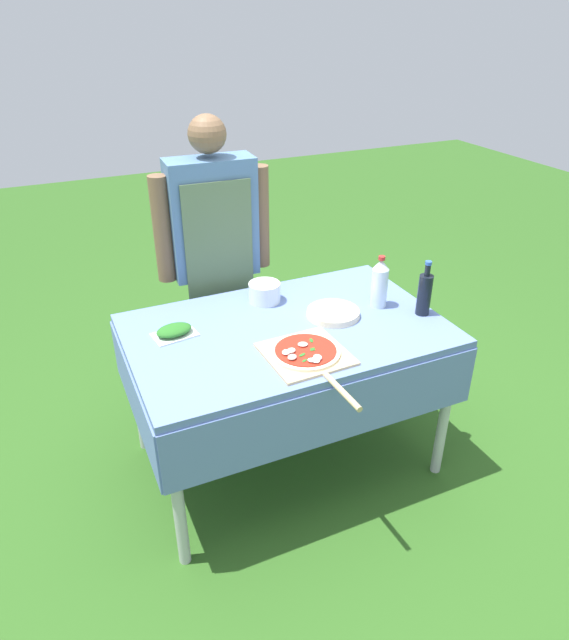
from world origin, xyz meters
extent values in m
plane|color=#2D5B1E|center=(0.00, 0.00, 0.00)|extent=(12.00, 12.00, 0.00)
cube|color=#607AB7|center=(0.00, 0.00, 0.76)|extent=(1.42, 0.90, 0.04)
cube|color=#607AB7|center=(0.00, -0.46, 0.61)|extent=(1.42, 0.01, 0.28)
cube|color=#607AB7|center=(0.00, 0.46, 0.61)|extent=(1.42, 0.01, 0.28)
cube|color=#607AB7|center=(-0.71, 0.00, 0.61)|extent=(0.01, 0.90, 0.28)
cube|color=#607AB7|center=(0.71, 0.00, 0.61)|extent=(0.01, 0.90, 0.28)
cylinder|color=#B7B7BC|center=(-0.65, -0.39, 0.37)|extent=(0.05, 0.05, 0.75)
cylinder|color=#B7B7BC|center=(0.65, -0.39, 0.37)|extent=(0.05, 0.05, 0.75)
cylinder|color=#B7B7BC|center=(-0.65, 0.39, 0.37)|extent=(0.05, 0.05, 0.75)
cylinder|color=#B7B7BC|center=(0.65, 0.39, 0.37)|extent=(0.05, 0.05, 0.75)
cylinder|color=#333D56|center=(-0.04, 0.64, 0.40)|extent=(0.12, 0.12, 0.81)
cylinder|color=#333D56|center=(-0.20, 0.65, 0.40)|extent=(0.12, 0.12, 0.81)
cube|color=#4C7099|center=(-0.12, 0.65, 1.11)|extent=(0.45, 0.21, 0.61)
cube|color=#56704C|center=(-0.12, 0.55, 0.89)|extent=(0.35, 0.02, 0.88)
cylinder|color=brown|center=(0.14, 0.64, 1.09)|extent=(0.09, 0.09, 0.54)
cylinder|color=brown|center=(-0.38, 0.66, 1.09)|extent=(0.09, 0.09, 0.54)
sphere|color=brown|center=(-0.12, 0.65, 1.53)|extent=(0.19, 0.19, 0.19)
cube|color=#D1B27F|center=(-0.03, -0.25, 0.79)|extent=(0.34, 0.34, 0.01)
cylinder|color=#D1B27F|center=(-0.02, -0.54, 0.79)|extent=(0.03, 0.25, 0.02)
cylinder|color=beige|center=(-0.03, -0.25, 0.80)|extent=(0.29, 0.29, 0.01)
cylinder|color=#B22819|center=(-0.03, -0.25, 0.81)|extent=(0.26, 0.26, 0.00)
ellipsoid|color=white|center=(-0.04, -0.34, 0.82)|extent=(0.04, 0.04, 0.01)
ellipsoid|color=white|center=(-0.11, -0.29, 0.82)|extent=(0.05, 0.05, 0.02)
ellipsoid|color=white|center=(-0.02, -0.22, 0.82)|extent=(0.05, 0.05, 0.01)
ellipsoid|color=white|center=(-0.11, -0.24, 0.82)|extent=(0.05, 0.05, 0.01)
ellipsoid|color=white|center=(-0.09, -0.24, 0.82)|extent=(0.05, 0.05, 0.01)
ellipsoid|color=white|center=(-0.03, -0.35, 0.82)|extent=(0.04, 0.04, 0.01)
ellipsoid|color=white|center=(-0.01, -0.33, 0.82)|extent=(0.04, 0.04, 0.02)
ellipsoid|color=#286B23|center=(0.03, -0.19, 0.81)|extent=(0.02, 0.04, 0.00)
ellipsoid|color=#286B23|center=(0.00, -0.26, 0.81)|extent=(0.03, 0.03, 0.00)
ellipsoid|color=#286B23|center=(-0.06, -0.28, 0.81)|extent=(0.04, 0.03, 0.00)
ellipsoid|color=#286B23|center=(0.00, -0.26, 0.81)|extent=(0.03, 0.03, 0.00)
ellipsoid|color=#286B23|center=(-0.07, -0.32, 0.81)|extent=(0.03, 0.02, 0.00)
ellipsoid|color=#286B23|center=(-0.02, -0.20, 0.81)|extent=(0.04, 0.02, 0.00)
cylinder|color=black|center=(0.64, -0.15, 0.88)|extent=(0.07, 0.07, 0.20)
cylinder|color=black|center=(0.64, -0.15, 1.01)|extent=(0.03, 0.03, 0.06)
cylinder|color=#335BB2|center=(0.64, -0.15, 1.04)|extent=(0.03, 0.03, 0.02)
cylinder|color=silver|center=(0.49, 0.01, 0.88)|extent=(0.08, 0.08, 0.19)
cone|color=silver|center=(0.49, 0.01, 1.00)|extent=(0.08, 0.08, 0.05)
cylinder|color=#B22823|center=(0.49, 0.01, 1.03)|extent=(0.03, 0.03, 0.02)
cube|color=silver|center=(-0.48, 0.14, 0.79)|extent=(0.20, 0.15, 0.01)
ellipsoid|color=#286B23|center=(-0.48, 0.14, 0.81)|extent=(0.17, 0.13, 0.04)
cylinder|color=silver|center=(0.01, 0.28, 0.83)|extent=(0.16, 0.16, 0.10)
cylinder|color=beige|center=(0.24, 0.01, 0.78)|extent=(0.25, 0.25, 0.00)
cylinder|color=beige|center=(0.24, 0.01, 0.79)|extent=(0.25, 0.25, 0.00)
cylinder|color=beige|center=(0.24, 0.01, 0.79)|extent=(0.25, 0.25, 0.00)
cylinder|color=beige|center=(0.24, 0.01, 0.80)|extent=(0.25, 0.25, 0.00)
cylinder|color=beige|center=(0.24, 0.01, 0.80)|extent=(0.25, 0.25, 0.00)
cylinder|color=beige|center=(0.24, 0.01, 0.81)|extent=(0.25, 0.25, 0.00)
camera|label=1|loc=(-0.93, -2.04, 2.07)|focal=32.00mm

